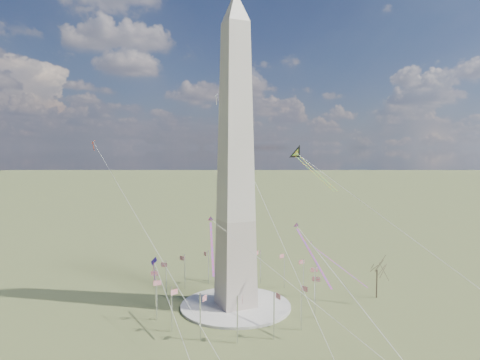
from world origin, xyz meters
name	(u,v)px	position (x,y,z in m)	size (l,w,h in m)	color
ground	(236,307)	(0.00, 0.00, 0.00)	(2000.00, 2000.00, 0.00)	#515F2F
plaza	(236,306)	(0.00, 0.00, 0.40)	(36.00, 36.00, 0.80)	beige
washington_monument	(236,160)	(0.00, 0.00, 47.95)	(15.56, 15.56, 100.00)	#AA9B8E
flagpole_ring	(236,285)	(0.00, 0.00, 7.27)	(54.40, 54.40, 13.00)	white
tree_near	(377,268)	(48.08, -12.10, 10.55)	(8.45, 8.45, 14.79)	#4A372C
kite_delta_black	(299,156)	(30.79, 11.74, 49.07)	(11.11, 20.03, 16.38)	black
kite_diamond_purple	(154,264)	(-26.62, -0.10, 17.25)	(1.53, 2.65, 8.33)	navy
kite_streamer_left	(308,246)	(13.74, -21.05, 23.26)	(2.90, 21.19, 14.54)	#FF2C28
kite_streamer_mid	(212,239)	(-12.38, -11.15, 25.86)	(6.96, 18.36, 13.01)	#FF2C28
kite_streamer_right	(331,259)	(32.63, -6.47, 13.98)	(13.46, 16.74, 13.93)	#FF2C28
kite_small_red	(93,143)	(-39.35, 39.98, 53.70)	(1.19, 1.79, 3.86)	#F5451C
kite_small_white	(216,96)	(8.63, 39.30, 72.83)	(1.30, 2.07, 4.63)	white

